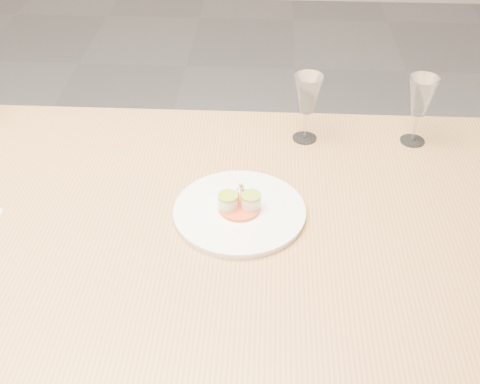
# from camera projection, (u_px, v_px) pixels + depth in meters

# --- Properties ---
(dining_table) EXTENTS (2.40, 1.00, 0.75)m
(dining_table) POSITION_uv_depth(u_px,v_px,m) (47.00, 238.00, 1.41)
(dining_table) COLOR tan
(dining_table) RESTS_ON ground
(dinner_plate) EXTENTS (0.30, 0.30, 0.08)m
(dinner_plate) POSITION_uv_depth(u_px,v_px,m) (240.00, 211.00, 1.37)
(dinner_plate) COLOR white
(dinner_plate) RESTS_ON dining_table
(wine_glass_1) EXTENTS (0.08, 0.08, 0.19)m
(wine_glass_1) POSITION_uv_depth(u_px,v_px,m) (308.00, 96.00, 1.55)
(wine_glass_1) COLOR white
(wine_glass_1) RESTS_ON dining_table
(wine_glass_2) EXTENTS (0.08, 0.08, 0.19)m
(wine_glass_2) POSITION_uv_depth(u_px,v_px,m) (421.00, 98.00, 1.54)
(wine_glass_2) COLOR white
(wine_glass_2) RESTS_ON dining_table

